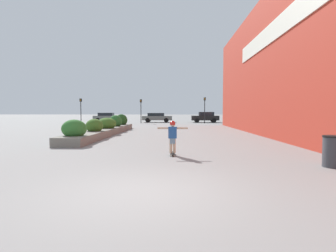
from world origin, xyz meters
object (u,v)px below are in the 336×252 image
at_px(car_rightmost, 205,117).
at_px(trash_bin, 333,151).
at_px(skateboard, 173,154).
at_px(skateboarder, 173,133).
at_px(car_center_left, 254,117).
at_px(traffic_light_far_left, 81,106).
at_px(car_leftmost, 157,117).
at_px(traffic_light_right, 205,106).
at_px(car_center_right, 107,117).
at_px(traffic_light_left, 141,107).

bearing_deg(car_rightmost, trash_bin, -179.66).
bearing_deg(skateboard, car_rightmost, 81.08).
distance_m(skateboarder, trash_bin, 5.32).
bearing_deg(car_center_left, traffic_light_far_left, 97.38).
xyz_separation_m(skateboarder, car_rightmost, (4.72, 31.12, 0.01)).
bearing_deg(car_rightmost, car_leftmost, 87.89).
bearing_deg(skateboard, car_leftmost, 94.95).
relative_size(car_leftmost, traffic_light_right, 1.25).
height_order(skateboard, car_rightmost, car_rightmost).
relative_size(trash_bin, car_center_right, 0.21).
bearing_deg(skateboarder, car_leftmost, 94.95).
height_order(traffic_light_right, traffic_light_far_left, traffic_light_right).
bearing_deg(traffic_light_far_left, car_leftmost, 21.56).
bearing_deg(traffic_light_left, car_rightmost, 18.39).
bearing_deg(trash_bin, car_leftmost, 103.14).
distance_m(skateboarder, traffic_light_far_left, 30.42).
distance_m(skateboard, car_center_right, 36.72).
distance_m(car_leftmost, traffic_light_left, 4.37).
height_order(skateboarder, traffic_light_left, traffic_light_left).
height_order(car_center_left, traffic_light_far_left, traffic_light_far_left).
relative_size(trash_bin, car_rightmost, 0.23).
xyz_separation_m(skateboard, car_leftmost, (-2.88, 31.40, 0.73)).
height_order(skateboard, skateboarder, skateboarder).
bearing_deg(skateboard, traffic_light_far_left, 116.18).
xyz_separation_m(car_rightmost, traffic_light_left, (-9.69, -3.22, 1.51)).
xyz_separation_m(skateboarder, traffic_light_far_left, (-13.54, 27.19, 1.58)).
relative_size(trash_bin, car_leftmost, 0.21).
distance_m(traffic_light_left, traffic_light_far_left, 8.60).
height_order(skateboarder, car_center_left, car_center_left).
distance_m(car_center_left, traffic_light_left, 17.29).
xyz_separation_m(car_center_left, traffic_light_far_left, (-25.59, -3.32, 1.59)).
relative_size(skateboard, traffic_light_far_left, 0.20).
height_order(skateboarder, traffic_light_far_left, traffic_light_far_left).
height_order(car_center_right, car_rightmost, car_rightmost).
bearing_deg(car_center_right, car_leftmost, 69.35).
distance_m(car_center_left, traffic_light_far_left, 25.86).
distance_m(skateboard, car_rightmost, 31.49).
height_order(skateboard, car_center_right, car_center_right).
bearing_deg(skateboarder, traffic_light_right, 81.01).
relative_size(car_center_right, car_rightmost, 1.07).
relative_size(car_rightmost, traffic_light_left, 1.21).
xyz_separation_m(car_center_left, car_center_right, (-23.85, 4.26, -0.05)).
height_order(trash_bin, traffic_light_left, traffic_light_left).
bearing_deg(traffic_light_right, car_leftmost, 153.82).
distance_m(trash_bin, car_leftmost, 34.30).
relative_size(skateboard, car_center_right, 0.16).
bearing_deg(traffic_light_left, traffic_light_right, -0.07).
xyz_separation_m(skateboard, traffic_light_far_left, (-13.54, 27.19, 2.36)).
distance_m(skateboarder, traffic_light_right, 28.27).
distance_m(trash_bin, car_rightmost, 33.12).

